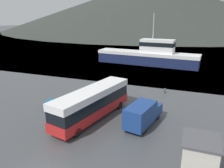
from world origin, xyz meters
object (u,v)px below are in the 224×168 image
fishing_boat (149,55)px  dock_kiosk (200,154)px  delivery_van (143,114)px  storage_bin (52,105)px  small_boat (159,57)px  tour_bus (93,102)px

fishing_boat → dock_kiosk: 35.84m
dock_kiosk → delivery_van: bearing=136.3°
dock_kiosk → storage_bin: bearing=162.4°
fishing_boat → dock_kiosk: (10.75, -34.17, -0.95)m
delivery_van → dock_kiosk: 7.39m
small_boat → delivery_van: bearing=-3.4°
tour_bus → storage_bin: size_ratio=8.24×
delivery_van → fishing_boat: 29.58m
delivery_van → fishing_boat: size_ratio=0.26×
fishing_boat → storage_bin: (-5.63, -28.98, -1.64)m
storage_bin → fishing_boat: bearing=79.0°
tour_bus → storage_bin: bearing=-173.3°
tour_bus → delivery_van: 5.40m
dock_kiosk → fishing_boat: bearing=107.5°
fishing_boat → storage_bin: fishing_boat is taller
storage_bin → delivery_van: bearing=-0.5°
tour_bus → dock_kiosk: (10.69, -4.69, -0.64)m
storage_bin → dock_kiosk: dock_kiosk is taller
storage_bin → small_boat: 37.56m
dock_kiosk → tour_bus: bearing=156.3°
tour_bus → delivery_van: tour_bus is taller
tour_bus → fishing_boat: bearing=101.9°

